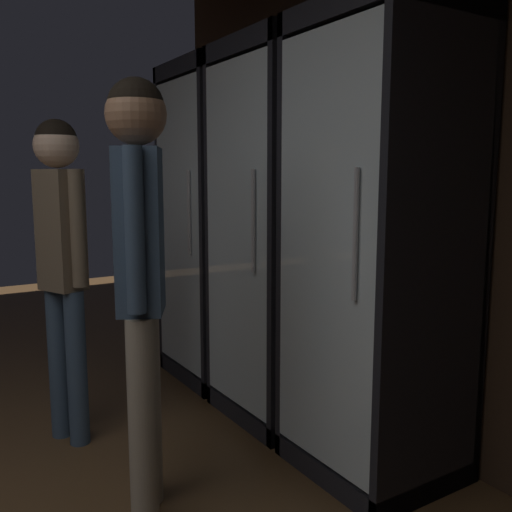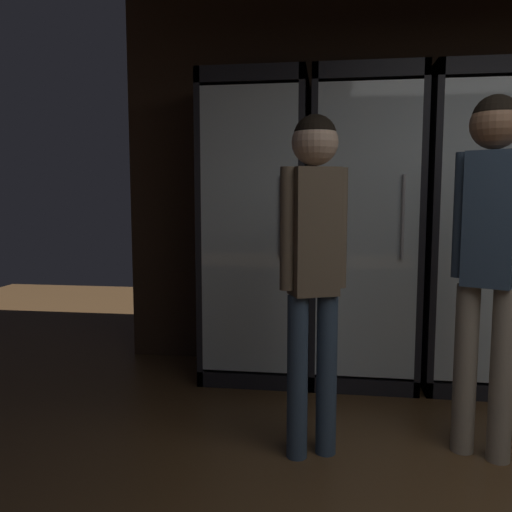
% 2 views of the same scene
% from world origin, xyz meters
% --- Properties ---
extents(cooler_far_left, '(0.69, 0.64, 2.04)m').
position_xyz_m(cooler_far_left, '(-1.98, 2.72, 1.00)').
color(cooler_far_left, black).
rests_on(cooler_far_left, ground).
extents(cooler_left, '(0.69, 0.64, 2.04)m').
position_xyz_m(cooler_left, '(-1.26, 2.72, 1.00)').
color(cooler_left, black).
rests_on(cooler_left, ground).
extents(cooler_center, '(0.69, 0.64, 2.04)m').
position_xyz_m(cooler_center, '(-0.53, 2.72, 1.00)').
color(cooler_center, black).
rests_on(cooler_center, ground).
extents(shopper_near, '(0.31, 0.22, 1.61)m').
position_xyz_m(shopper_near, '(-1.55, 1.55, 1.02)').
color(shopper_near, '#384C66').
rests_on(shopper_near, ground).
extents(shopper_far, '(0.30, 0.24, 1.69)m').
position_xyz_m(shopper_far, '(-0.75, 1.66, 1.06)').
color(shopper_far, gray).
rests_on(shopper_far, ground).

